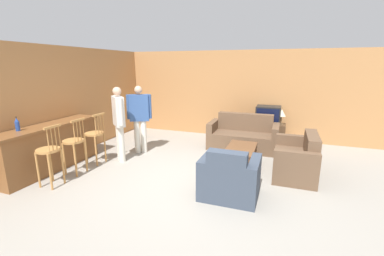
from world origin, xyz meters
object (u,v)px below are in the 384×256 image
Objects in this scene: bar_chair_far at (95,137)px; loveseat_right at (297,160)px; couch_far at (243,137)px; bottle at (17,124)px; bar_chair_mid at (74,145)px; tv_unit at (267,133)px; person_by_window at (140,116)px; person_by_counter at (119,120)px; coffee_table at (241,150)px; table_lamp at (282,113)px; bar_chair_near at (49,154)px; tv at (268,115)px; armchair_near at (229,179)px.

bar_chair_far is 0.87× the size of loveseat_right.
bar_chair_far is 0.64× the size of couch_far.
bottle is (-0.75, -1.17, 0.48)m from bar_chair_far.
bar_chair_mid is 5.05m from tv_unit.
person_by_counter is at bearing -101.11° from person_by_window.
person_by_window is at bearing 178.24° from coffee_table.
table_lamp is at bearing 99.70° from loveseat_right.
bar_chair_near is 0.87× the size of loveseat_right.
person_by_window is at bearing 177.55° from loveseat_right.
tv_unit is (3.51, 2.99, -0.33)m from bar_chair_far.
bottle reaches higher than table_lamp.
couch_far is 1.81× the size of tv_unit.
bar_chair_near is 5.48m from tv.
bar_chair_near is at bearing -104.19° from person_by_window.
person_by_window reaches higher than armchair_near.
armchair_near is (3.15, 0.11, -0.28)m from bar_chair_mid.
person_by_counter is at bearing -172.39° from loveseat_right.
loveseat_right is 4.93× the size of bottle.
bar_chair_mid is 0.67× the size of person_by_counter.
bar_chair_far is at bearing 90.00° from bar_chair_mid.
bar_chair_mid reaches higher than couch_far.
coffee_table is at bearing -83.42° from couch_far.
bar_chair_mid reaches higher than table_lamp.
person_by_counter is at bearing -139.18° from tv.
bottle is (-3.90, -0.66, 0.77)m from armchair_near.
person_by_counter is at bearing 65.65° from bar_chair_mid.
bar_chair_near is at bearing -145.65° from coffee_table.
table_lamp is at bearing 31.15° from person_by_window.
armchair_near is at bearing -129.22° from loveseat_right.
bar_chair_mid is at bearing -136.99° from table_lamp.
person_by_window is at bearing -145.89° from tv_unit.
tv_unit is 0.58× the size of person_by_window.
person_by_window is (0.56, 0.99, 0.34)m from bar_chair_far.
bar_chair_far is at bearing -142.60° from person_by_counter.
coffee_table is 1.08× the size of tv_unit.
tv is at bearing 78.84° from coffee_table.
table_lamp is (0.36, -0.00, 0.59)m from tv_unit.
loveseat_right is (1.28, -1.35, -0.00)m from couch_far.
couch_far reaches higher than loveseat_right.
bar_chair_near and bar_chair_mid have the same top height.
bottle is at bearing -170.35° from armchair_near.
couch_far is at bearing 133.57° from loveseat_right.
table_lamp is at bearing 42.03° from bottle.
bottle is at bearing 176.99° from bar_chair_near.
couch_far is at bearing 36.26° from person_by_counter.
coffee_table is (-1.14, 0.08, 0.05)m from loveseat_right.
coffee_table is at bearing 12.40° from person_by_counter.
couch_far is at bearing -124.36° from tv_unit.
coffee_table is 1.59× the size of tv.
table_lamp is at bearing 69.78° from coffee_table.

